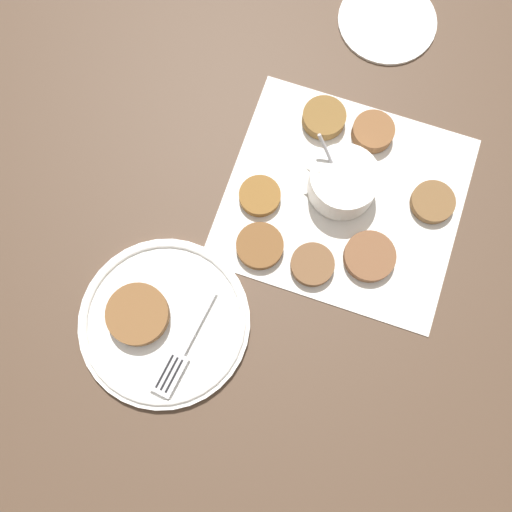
{
  "coord_description": "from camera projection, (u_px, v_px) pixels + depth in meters",
  "views": [
    {
      "loc": [
        0.05,
        0.29,
        0.83
      ],
      "look_at": [
        0.1,
        0.09,
        0.02
      ],
      "focal_mm": 42.0,
      "sensor_mm": 36.0,
      "label": 1
    }
  ],
  "objects": [
    {
      "name": "napkin",
      "position": [
        342.0,
        199.0,
        0.87
      ],
      "size": [
        0.36,
        0.33,
        0.0
      ],
      "color": "silver",
      "rests_on": "ground_plane"
    },
    {
      "name": "fritter_6",
      "position": [
        373.0,
        132.0,
        0.89
      ],
      "size": [
        0.06,
        0.06,
        0.02
      ],
      "color": "brown",
      "rests_on": "napkin"
    },
    {
      "name": "fork",
      "position": [
        181.0,
        353.0,
        0.8
      ],
      "size": [
        0.05,
        0.16,
        0.0
      ],
      "color": "silver",
      "rests_on": "serving_plate"
    },
    {
      "name": "fritter_1",
      "position": [
        259.0,
        199.0,
        0.86
      ],
      "size": [
        0.06,
        0.06,
        0.01
      ],
      "color": "brown",
      "rests_on": "napkin"
    },
    {
      "name": "extra_saucer",
      "position": [
        387.0,
        20.0,
        0.94
      ],
      "size": [
        0.16,
        0.16,
        0.01
      ],
      "color": "white",
      "rests_on": "ground_plane"
    },
    {
      "name": "fritter_4",
      "position": [
        370.0,
        256.0,
        0.84
      ],
      "size": [
        0.07,
        0.07,
        0.02
      ],
      "color": "brown",
      "rests_on": "napkin"
    },
    {
      "name": "fritter_on_plate",
      "position": [
        138.0,
        314.0,
        0.81
      ],
      "size": [
        0.09,
        0.09,
        0.02
      ],
      "color": "brown",
      "rests_on": "serving_plate"
    },
    {
      "name": "serving_plate",
      "position": [
        164.0,
        322.0,
        0.82
      ],
      "size": [
        0.24,
        0.24,
        0.02
      ],
      "color": "white",
      "rests_on": "ground_plane"
    },
    {
      "name": "fritter_2",
      "position": [
        312.0,
        265.0,
        0.84
      ],
      "size": [
        0.06,
        0.06,
        0.01
      ],
      "color": "brown",
      "rests_on": "napkin"
    },
    {
      "name": "sauce_bowl",
      "position": [
        342.0,
        183.0,
        0.85
      ],
      "size": [
        0.11,
        0.1,
        0.09
      ],
      "color": "white",
      "rests_on": "napkin"
    },
    {
      "name": "fritter_5",
      "position": [
        260.0,
        246.0,
        0.85
      ],
      "size": [
        0.07,
        0.07,
        0.01
      ],
      "color": "brown",
      "rests_on": "napkin"
    },
    {
      "name": "ground_plane",
      "position": [
        339.0,
        218.0,
        0.87
      ],
      "size": [
        4.0,
        4.0,
        0.0
      ],
      "primitive_type": "plane",
      "color": "#4C3828"
    },
    {
      "name": "fritter_3",
      "position": [
        324.0,
        118.0,
        0.89
      ],
      "size": [
        0.06,
        0.06,
        0.02
      ],
      "color": "brown",
      "rests_on": "napkin"
    },
    {
      "name": "fritter_0",
      "position": [
        433.0,
        202.0,
        0.86
      ],
      "size": [
        0.06,
        0.06,
        0.01
      ],
      "color": "brown",
      "rests_on": "napkin"
    }
  ]
}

